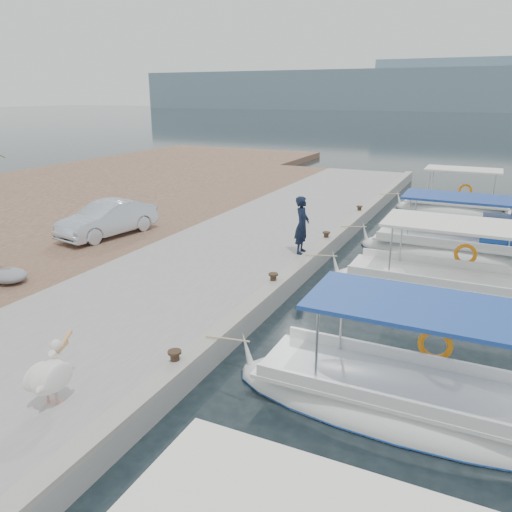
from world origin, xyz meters
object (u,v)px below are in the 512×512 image
at_px(pelican, 50,375).
at_px(parked_car, 108,219).
at_px(fishing_caique_d, 454,251).
at_px(fisherman, 302,225).
at_px(fishing_caique_e, 455,210).
at_px(fishing_caique_b, 407,407).
at_px(fishing_caique_c, 449,291).

xyz_separation_m(pelican, parked_car, (-6.57, 9.04, 0.12)).
distance_m(fishing_caique_d, fisherman, 6.03).
height_order(fishing_caique_e, parked_car, fishing_caique_e).
xyz_separation_m(fishing_caique_b, fishing_caique_e, (-0.54, 18.08, 0.00)).
height_order(fishing_caique_c, fishing_caique_d, same).
xyz_separation_m(fishing_caique_b, pelican, (-5.67, -3.11, 0.92)).
xyz_separation_m(fisherman, parked_car, (-7.51, -1.09, -0.33)).
height_order(fishing_caique_e, pelican, fishing_caique_e).
relative_size(fishing_caique_b, parked_car, 1.74).
bearing_deg(fishing_caique_b, fishing_caique_c, 88.53).
relative_size(fishing_caique_d, fishing_caique_e, 1.14).
height_order(fishing_caique_b, pelican, fishing_caique_b).
xyz_separation_m(fishing_caique_c, parked_car, (-12.41, -0.50, 1.04)).
relative_size(fishing_caique_c, fishing_caique_d, 1.09).
bearing_deg(fishing_caique_d, parked_car, -159.33).
bearing_deg(fishing_caique_d, fisherman, -143.24).
relative_size(pelican, fisherman, 0.69).
xyz_separation_m(fishing_caique_b, fishing_caique_d, (-0.01, 10.55, 0.07)).
bearing_deg(fishing_caique_c, fisherman, 173.13).
bearing_deg(fishing_caique_e, fishing_caique_b, -88.30).
relative_size(fishing_caique_b, fisherman, 3.54).
bearing_deg(fishing_caique_e, fisherman, -110.79).
bearing_deg(fishing_caique_d, fishing_caique_b, -89.93).
xyz_separation_m(fishing_caique_e, fisherman, (-4.20, -11.05, 1.36)).
height_order(fishing_caique_c, parked_car, fishing_caique_c).
relative_size(fishing_caique_b, pelican, 5.15).
relative_size(fishing_caique_b, fishing_caique_c, 0.95).
distance_m(fishing_caique_b, fisherman, 8.58).
bearing_deg(fishing_caique_b, pelican, -151.30).
bearing_deg(fishing_caique_e, pelican, -103.63).
relative_size(fishing_caique_e, parked_car, 1.47).
bearing_deg(pelican, parked_car, 125.99).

